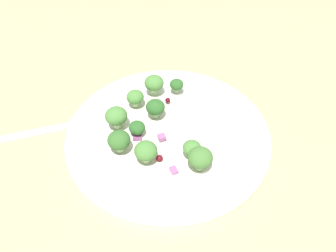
{
  "coord_description": "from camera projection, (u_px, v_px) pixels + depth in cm",
  "views": [
    {
      "loc": [
        -23.12,
        -22.17,
        37.97
      ],
      "look_at": [
        -0.67,
        2.67,
        2.7
      ],
      "focal_mm": 40.45,
      "sensor_mm": 36.0,
      "label": 1
    }
  ],
  "objects": [
    {
      "name": "onion_bit_2",
      "position": [
        174.0,
        171.0,
        0.45
      ],
      "size": [
        1.12,
        1.31,
        0.53
      ],
      "primitive_type": "cube",
      "rotation": [
        0.0,
        0.0,
        1.25
      ],
      "color": "#A35B93",
      "rests_on": "plate"
    },
    {
      "name": "dressing_pool",
      "position": [
        168.0,
        133.0,
        0.5
      ],
      "size": [
        15.59,
        15.59,
        0.2
      ],
      "primitive_type": "cylinder",
      "color": "white",
      "rests_on": "plate"
    },
    {
      "name": "broccoli_floret_8",
      "position": [
        146.0,
        151.0,
        0.45
      ],
      "size": [
        2.8,
        2.8,
        2.83
      ],
      "color": "#ADD18E",
      "rests_on": "plate"
    },
    {
      "name": "broccoli_floret_2",
      "position": [
        116.0,
        116.0,
        0.49
      ],
      "size": [
        2.92,
        2.92,
        2.96
      ],
      "color": "#ADD18E",
      "rests_on": "plate"
    },
    {
      "name": "onion_bit_0",
      "position": [
        162.0,
        137.0,
        0.48
      ],
      "size": [
        1.22,
        1.23,
        0.53
      ],
      "primitive_type": "cube",
      "rotation": [
        0.0,
        0.0,
        1.19
      ],
      "color": "#A35B93",
      "rests_on": "plate"
    },
    {
      "name": "broccoli_floret_7",
      "position": [
        200.0,
        158.0,
        0.44
      ],
      "size": [
        2.99,
        2.99,
        3.03
      ],
      "color": "#ADD18E",
      "rests_on": "plate"
    },
    {
      "name": "cranberry_0",
      "position": [
        204.0,
        152.0,
        0.47
      ],
      "size": [
        0.77,
        0.77,
        0.77
      ],
      "primitive_type": "sphere",
      "color": "maroon",
      "rests_on": "plate"
    },
    {
      "name": "broccoli_floret_0",
      "position": [
        192.0,
        148.0,
        0.46
      ],
      "size": [
        2.28,
        2.28,
        2.31
      ],
      "color": "#9EC684",
      "rests_on": "plate"
    },
    {
      "name": "cranberry_2",
      "position": [
        168.0,
        100.0,
        0.53
      ],
      "size": [
        0.74,
        0.74,
        0.74
      ],
      "primitive_type": "sphere",
      "color": "#4C0A14",
      "rests_on": "plate"
    },
    {
      "name": "broccoli_floret_5",
      "position": [
        155.0,
        108.0,
        0.5
      ],
      "size": [
        2.55,
        2.55,
        2.58
      ],
      "color": "#8EB77A",
      "rests_on": "plate"
    },
    {
      "name": "fork",
      "position": [
        38.0,
        132.0,
        0.51
      ],
      "size": [
        17.55,
        9.67,
        0.5
      ],
      "color": "silver",
      "rests_on": "ground_plane"
    },
    {
      "name": "plate",
      "position": [
        168.0,
        136.0,
        0.5
      ],
      "size": [
        26.88,
        26.88,
        1.7
      ],
      "color": "white",
      "rests_on": "ground_plane"
    },
    {
      "name": "broccoli_floret_4",
      "position": [
        119.0,
        140.0,
        0.46
      ],
      "size": [
        2.83,
        2.83,
        2.87
      ],
      "color": "#9EC684",
      "rests_on": "plate"
    },
    {
      "name": "broccoli_floret_6",
      "position": [
        177.0,
        85.0,
        0.54
      ],
      "size": [
        1.97,
        1.97,
        2.0
      ],
      "color": "#8EB77A",
      "rests_on": "plate"
    },
    {
      "name": "broccoli_floret_9",
      "position": [
        135.0,
        97.0,
        0.52
      ],
      "size": [
        2.41,
        2.41,
        2.44
      ],
      "color": "#ADD18E",
      "rests_on": "plate"
    },
    {
      "name": "onion_bit_1",
      "position": [
        137.0,
        137.0,
        0.49
      ],
      "size": [
        1.71,
        1.74,
        0.51
      ],
      "primitive_type": "cube",
      "rotation": [
        0.0,
        0.0,
        2.52
      ],
      "color": "#934C84",
      "rests_on": "plate"
    },
    {
      "name": "cranberry_1",
      "position": [
        160.0,
        159.0,
        0.46
      ],
      "size": [
        0.88,
        0.88,
        0.88
      ],
      "primitive_type": "sphere",
      "color": "maroon",
      "rests_on": "plate"
    },
    {
      "name": "broccoli_floret_3",
      "position": [
        154.0,
        83.0,
        0.53
      ],
      "size": [
        2.75,
        2.75,
        2.78
      ],
      "color": "#9EC684",
      "rests_on": "plate"
    },
    {
      "name": "ground_plane",
      "position": [
        185.0,
        153.0,
        0.5
      ],
      "size": [
        180.0,
        180.0,
        2.0
      ],
      "primitive_type": "cube",
      "color": "tan"
    },
    {
      "name": "broccoli_floret_1",
      "position": [
        137.0,
        128.0,
        0.48
      ],
      "size": [
        2.11,
        2.11,
        2.14
      ],
      "color": "#ADD18E",
      "rests_on": "plate"
    }
  ]
}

